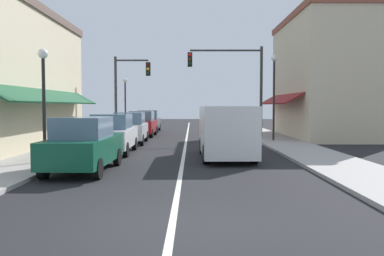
{
  "coord_description": "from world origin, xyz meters",
  "views": [
    {
      "loc": [
        0.36,
        -6.9,
        2.13
      ],
      "look_at": [
        0.45,
        13.0,
        1.02
      ],
      "focal_mm": 37.3,
      "sensor_mm": 36.0,
      "label": 1
    }
  ],
  "objects_px": {
    "parked_car_third_left": "(128,128)",
    "van_in_lane": "(224,130)",
    "parked_car_nearest_left": "(82,145)",
    "parked_car_second_left": "(111,134)",
    "parked_car_distant_left": "(147,121)",
    "traffic_signal_mast_arm": "(235,76)",
    "street_lamp_left_near": "(42,85)",
    "street_lamp_left_far": "(123,95)",
    "street_lamp_right_mid": "(272,84)",
    "traffic_signal_left_corner": "(125,85)",
    "parked_car_far_left": "(140,124)"
  },
  "relations": [
    {
      "from": "parked_car_second_left",
      "to": "traffic_signal_left_corner",
      "type": "bearing_deg",
      "value": 94.51
    },
    {
      "from": "street_lamp_right_mid",
      "to": "traffic_signal_left_corner",
      "type": "bearing_deg",
      "value": 158.43
    },
    {
      "from": "parked_car_second_left",
      "to": "parked_car_distant_left",
      "type": "distance_m",
      "value": 15.07
    },
    {
      "from": "parked_car_distant_left",
      "to": "van_in_lane",
      "type": "xyz_separation_m",
      "value": [
        4.96,
        -16.69,
        0.27
      ]
    },
    {
      "from": "parked_car_third_left",
      "to": "traffic_signal_left_corner",
      "type": "bearing_deg",
      "value": 99.3
    },
    {
      "from": "traffic_signal_left_corner",
      "to": "traffic_signal_mast_arm",
      "type": "bearing_deg",
      "value": -10.51
    },
    {
      "from": "street_lamp_left_near",
      "to": "street_lamp_right_mid",
      "type": "bearing_deg",
      "value": 41.81
    },
    {
      "from": "parked_car_far_left",
      "to": "street_lamp_left_far",
      "type": "xyz_separation_m",
      "value": [
        -1.85,
        4.1,
        2.09
      ]
    },
    {
      "from": "parked_car_third_left",
      "to": "van_in_lane",
      "type": "height_order",
      "value": "van_in_lane"
    },
    {
      "from": "traffic_signal_left_corner",
      "to": "street_lamp_left_near",
      "type": "distance_m",
      "value": 12.7
    },
    {
      "from": "parked_car_far_left",
      "to": "van_in_lane",
      "type": "bearing_deg",
      "value": -66.95
    },
    {
      "from": "parked_car_second_left",
      "to": "parked_car_far_left",
      "type": "height_order",
      "value": "same"
    },
    {
      "from": "parked_car_nearest_left",
      "to": "traffic_signal_mast_arm",
      "type": "distance_m",
      "value": 14.64
    },
    {
      "from": "traffic_signal_mast_arm",
      "to": "traffic_signal_left_corner",
      "type": "bearing_deg",
      "value": 169.49
    },
    {
      "from": "parked_car_third_left",
      "to": "parked_car_far_left",
      "type": "relative_size",
      "value": 1.01
    },
    {
      "from": "parked_car_second_left",
      "to": "traffic_signal_left_corner",
      "type": "xyz_separation_m",
      "value": [
        -0.82,
        9.18,
        2.67
      ]
    },
    {
      "from": "parked_car_nearest_left",
      "to": "parked_car_third_left",
      "type": "bearing_deg",
      "value": 91.44
    },
    {
      "from": "parked_car_nearest_left",
      "to": "parked_car_far_left",
      "type": "xyz_separation_m",
      "value": [
        0.02,
        14.9,
        0.0
      ]
    },
    {
      "from": "street_lamp_left_near",
      "to": "street_lamp_right_mid",
      "type": "distance_m",
      "value": 13.55
    },
    {
      "from": "parked_car_far_left",
      "to": "street_lamp_left_near",
      "type": "height_order",
      "value": "street_lamp_left_near"
    },
    {
      "from": "parked_car_nearest_left",
      "to": "traffic_signal_mast_arm",
      "type": "xyz_separation_m",
      "value": [
        6.33,
        12.83,
        3.14
      ]
    },
    {
      "from": "parked_car_third_left",
      "to": "van_in_lane",
      "type": "distance_m",
      "value": 8.01
    },
    {
      "from": "parked_car_distant_left",
      "to": "van_in_lane",
      "type": "distance_m",
      "value": 17.42
    },
    {
      "from": "parked_car_nearest_left",
      "to": "van_in_lane",
      "type": "distance_m",
      "value": 5.92
    },
    {
      "from": "traffic_signal_mast_arm",
      "to": "street_lamp_left_near",
      "type": "distance_m",
      "value": 13.98
    },
    {
      "from": "parked_car_third_left",
      "to": "van_in_lane",
      "type": "bearing_deg",
      "value": -54.07
    },
    {
      "from": "parked_car_far_left",
      "to": "street_lamp_right_mid",
      "type": "bearing_deg",
      "value": -27.53
    },
    {
      "from": "parked_car_second_left",
      "to": "street_lamp_left_far",
      "type": "xyz_separation_m",
      "value": [
        -1.76,
        14.01,
        2.09
      ]
    },
    {
      "from": "parked_car_nearest_left",
      "to": "parked_car_second_left",
      "type": "xyz_separation_m",
      "value": [
        -0.06,
        4.99,
        0.0
      ]
    },
    {
      "from": "parked_car_far_left",
      "to": "parked_car_distant_left",
      "type": "xyz_separation_m",
      "value": [
        -0.12,
        5.15,
        0.0
      ]
    },
    {
      "from": "van_in_lane",
      "to": "street_lamp_left_near",
      "type": "xyz_separation_m",
      "value": [
        -6.68,
        -1.84,
        1.71
      ]
    },
    {
      "from": "parked_car_second_left",
      "to": "traffic_signal_mast_arm",
      "type": "bearing_deg",
      "value": 50.22
    },
    {
      "from": "traffic_signal_left_corner",
      "to": "street_lamp_left_far",
      "type": "relative_size",
      "value": 1.25
    },
    {
      "from": "parked_car_nearest_left",
      "to": "parked_car_third_left",
      "type": "height_order",
      "value": "same"
    },
    {
      "from": "traffic_signal_mast_arm",
      "to": "street_lamp_left_near",
      "type": "xyz_separation_m",
      "value": [
        -8.14,
        -11.31,
        -1.15
      ]
    },
    {
      "from": "parked_car_far_left",
      "to": "street_lamp_left_far",
      "type": "height_order",
      "value": "street_lamp_left_far"
    },
    {
      "from": "parked_car_nearest_left",
      "to": "parked_car_third_left",
      "type": "xyz_separation_m",
      "value": [
        -0.02,
        9.7,
        0.0
      ]
    },
    {
      "from": "parked_car_nearest_left",
      "to": "parked_car_second_left",
      "type": "relative_size",
      "value": 1.01
    },
    {
      "from": "street_lamp_left_near",
      "to": "street_lamp_left_far",
      "type": "relative_size",
      "value": 0.96
    },
    {
      "from": "parked_car_second_left",
      "to": "parked_car_far_left",
      "type": "relative_size",
      "value": 1.0
    },
    {
      "from": "street_lamp_right_mid",
      "to": "parked_car_far_left",
      "type": "bearing_deg",
      "value": 152.18
    },
    {
      "from": "parked_car_far_left",
      "to": "street_lamp_left_near",
      "type": "distance_m",
      "value": 13.65
    },
    {
      "from": "parked_car_second_left",
      "to": "van_in_lane",
      "type": "distance_m",
      "value": 5.19
    },
    {
      "from": "street_lamp_right_mid",
      "to": "street_lamp_left_far",
      "type": "height_order",
      "value": "street_lamp_right_mid"
    },
    {
      "from": "parked_car_third_left",
      "to": "traffic_signal_mast_arm",
      "type": "height_order",
      "value": "traffic_signal_mast_arm"
    },
    {
      "from": "parked_car_nearest_left",
      "to": "parked_car_second_left",
      "type": "height_order",
      "value": "same"
    },
    {
      "from": "van_in_lane",
      "to": "traffic_signal_mast_arm",
      "type": "height_order",
      "value": "traffic_signal_mast_arm"
    },
    {
      "from": "parked_car_distant_left",
      "to": "street_lamp_right_mid",
      "type": "relative_size",
      "value": 0.81
    },
    {
      "from": "traffic_signal_left_corner",
      "to": "street_lamp_left_near",
      "type": "bearing_deg",
      "value": -94.23
    },
    {
      "from": "parked_car_third_left",
      "to": "street_lamp_left_far",
      "type": "xyz_separation_m",
      "value": [
        -1.81,
        9.29,
        2.09
      ]
    }
  ]
}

